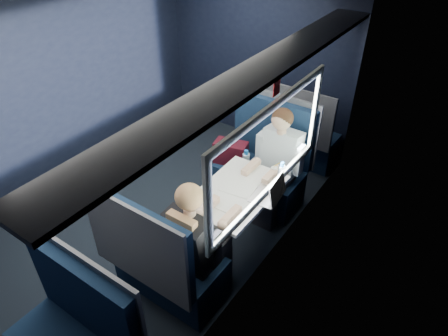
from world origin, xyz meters
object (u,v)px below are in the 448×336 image
Objects in this scene: table at (235,196)px; laptop at (271,193)px; seat_bay_near at (261,167)px; bottle_small at (281,174)px; man at (276,160)px; seat_row_front at (297,135)px; seat_bay_far at (163,263)px; woman at (196,238)px; cup at (274,171)px.

table is 2.91× the size of laptop.
seat_bay_near is 5.25× the size of bottle_small.
table is at bearing -95.52° from man.
seat_row_front is at bearing 88.71° from seat_bay_near.
man is (0.25, 1.57, 0.30)m from seat_bay_far.
seat_row_front is at bearing 95.70° from woman.
man is at bearing 84.48° from table.
man is at bearing 80.97° from seat_bay_far.
woman reaches higher than cup.
bottle_small is (0.23, -0.34, 0.13)m from man.
seat_bay_far is 0.43m from woman.
seat_bay_near is at bearing 90.69° from seat_bay_far.
laptop is at bearing 14.41° from table.
woman is at bearing 33.82° from seat_bay_far.
man reaches higher than seat_row_front.
seat_row_front is (0.02, 0.93, -0.02)m from seat_bay_near.
bottle_small is (0.48, -1.44, 0.44)m from seat_row_front.
seat_bay_far reaches higher than laptop.
seat_bay_far is (-0.18, -0.87, -0.25)m from table.
seat_row_front reaches higher than bottle_small.
seat_bay_far reaches higher than seat_row_front.
seat_bay_far is at bearing -90.00° from seat_row_front.
seat_bay_near reaches higher than seat_row_front.
woman is at bearing -95.48° from cup.
bottle_small is at bearing 77.82° from woman.
man is 1.00× the size of woman.
cup is (0.18, 0.44, 0.12)m from table.
table is at bearing -129.81° from bottle_small.
bottle_small is at bearing -71.58° from seat_row_front.
woman is (0.07, -0.71, 0.06)m from table.
man is (0.27, -0.17, 0.29)m from seat_bay_near.
seat_bay_near is (-0.20, 0.87, -0.24)m from table.
seat_bay_far is at bearing -101.78° from table.
seat_row_front is (0.00, 2.67, -0.00)m from seat_bay_far.
seat_bay_near is at bearing 134.54° from bottle_small.
laptop is (0.52, 0.96, 0.39)m from seat_bay_far.
seat_row_front is 1.45m from cup.
table is at bearing 95.45° from woman.
woman is 0.84m from laptop.
man is 0.43m from bottle_small.
woman reaches higher than bottle_small.
seat_bay_near reaches higher than bottle_small.
cup is at bearing 84.52° from woman.
bottle_small is 0.16m from cup.
laptop reaches higher than cup.
seat_row_front is 14.29× the size of cup.
seat_bay_near is at bearing 99.78° from woman.
woman is at bearing -108.91° from laptop.
seat_row_front is 0.88× the size of woman.
seat_row_front is at bearing 95.80° from table.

